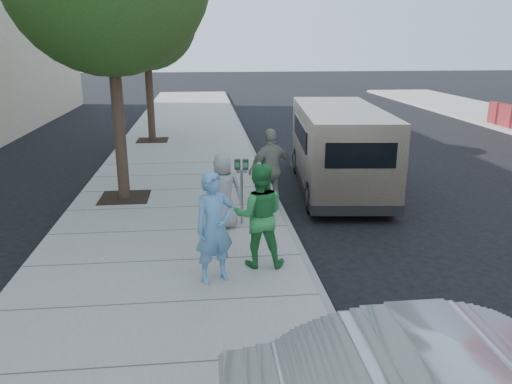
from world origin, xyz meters
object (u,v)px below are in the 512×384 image
tree_far (146,13)px  parking_meter (242,177)px  person_green_shirt (259,215)px  person_striped_polo (271,170)px  van (338,147)px  person_gray_shirt (223,191)px  person_officer (214,228)px

tree_far → parking_meter: bearing=-74.5°
person_green_shirt → person_striped_polo: size_ratio=0.96×
van → person_gray_shirt: bearing=-130.9°
tree_far → person_gray_shirt: 10.95m
parking_meter → person_striped_polo: (0.74, 0.90, -0.08)m
person_gray_shirt → person_officer: bearing=81.9°
person_officer → person_green_shirt: bearing=9.0°
tree_far → person_green_shirt: bearing=-76.5°
person_gray_shirt → parking_meter: bearing=-156.6°
tree_far → person_striped_polo: (3.45, -8.85, -3.80)m
tree_far → van: tree_far is taller
parking_meter → van: size_ratio=0.23×
parking_meter → person_gray_shirt: size_ratio=0.89×
van → person_striped_polo: (-2.07, -1.92, -0.09)m
van → person_officer: size_ratio=3.40×
person_officer → person_green_shirt: 0.92m
van → person_officer: 6.42m
person_green_shirt → person_striped_polo: bearing=-94.9°
person_green_shirt → person_gray_shirt: 1.97m
van → person_green_shirt: 5.60m
person_officer → person_gray_shirt: person_officer is taller
person_officer → person_striped_polo: (1.38, 3.49, 0.03)m
person_green_shirt → parking_meter: bearing=-79.7°
parking_meter → person_green_shirt: bearing=-77.2°
person_striped_polo → person_green_shirt: bearing=60.9°
tree_far → parking_meter: 10.79m
person_striped_polo → person_officer: bearing=51.0°
parking_meter → person_officer: (-0.64, -2.59, -0.11)m
parking_meter → van: van is taller
tree_far → van: (5.52, -6.93, -3.71)m
person_gray_shirt → person_striped_polo: 1.59m
person_officer → person_gray_shirt: (0.24, 2.39, -0.12)m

